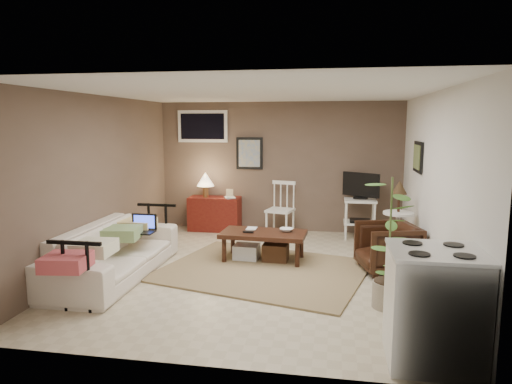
% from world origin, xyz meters
% --- Properties ---
extents(floor, '(5.00, 5.00, 0.00)m').
position_xyz_m(floor, '(0.00, 0.00, 0.00)').
color(floor, '#C1B293').
rests_on(floor, ground).
extents(art_back, '(0.50, 0.03, 0.60)m').
position_xyz_m(art_back, '(-0.55, 2.48, 1.45)').
color(art_back, black).
extents(art_right, '(0.03, 0.60, 0.45)m').
position_xyz_m(art_right, '(2.23, 1.05, 1.52)').
color(art_right, black).
extents(window, '(0.96, 0.03, 0.60)m').
position_xyz_m(window, '(-1.45, 2.48, 1.95)').
color(window, white).
extents(rug, '(3.09, 2.71, 0.03)m').
position_xyz_m(rug, '(0.10, 0.03, 0.01)').
color(rug, '#846B4D').
rests_on(rug, floor).
extents(coffee_table, '(1.25, 0.69, 0.46)m').
position_xyz_m(coffee_table, '(0.02, 0.49, 0.26)').
color(coffee_table, '#37190F').
rests_on(coffee_table, floor).
extents(sofa, '(0.68, 2.33, 0.91)m').
position_xyz_m(sofa, '(-1.80, -0.51, 0.46)').
color(sofa, white).
rests_on(sofa, floor).
extents(sofa_pillows, '(0.45, 2.22, 0.16)m').
position_xyz_m(sofa_pillows, '(-1.74, -0.78, 0.56)').
color(sofa_pillows, beige).
rests_on(sofa_pillows, sofa).
extents(sofa_end_rails, '(0.63, 2.33, 0.78)m').
position_xyz_m(sofa_end_rails, '(-1.67, -0.51, 0.39)').
color(sofa_end_rails, black).
rests_on(sofa_end_rails, floor).
extents(laptop, '(0.36, 0.26, 0.24)m').
position_xyz_m(laptop, '(-1.58, -0.11, 0.59)').
color(laptop, black).
rests_on(laptop, sofa).
extents(red_console, '(0.96, 0.42, 1.10)m').
position_xyz_m(red_console, '(-1.20, 2.26, 0.38)').
color(red_console, maroon).
rests_on(red_console, floor).
extents(spindle_chair, '(0.53, 0.53, 0.97)m').
position_xyz_m(spindle_chair, '(0.08, 2.10, 0.46)').
color(spindle_chair, white).
rests_on(spindle_chair, floor).
extents(tv_stand, '(0.61, 0.45, 1.16)m').
position_xyz_m(tv_stand, '(1.48, 2.12, 0.61)').
color(tv_stand, white).
rests_on(tv_stand, floor).
extents(side_table, '(0.44, 0.44, 1.18)m').
position_xyz_m(side_table, '(1.97, 0.93, 0.73)').
color(side_table, white).
rests_on(side_table, floor).
extents(armchair, '(0.84, 0.87, 0.74)m').
position_xyz_m(armchair, '(1.76, 0.29, 0.37)').
color(armchair, black).
rests_on(armchair, floor).
extents(potted_plant, '(0.37, 0.37, 1.47)m').
position_xyz_m(potted_plant, '(1.63, -0.96, 0.78)').
color(potted_plant, '#A19580').
rests_on(potted_plant, floor).
extents(stove, '(0.76, 0.71, 0.99)m').
position_xyz_m(stove, '(1.87, -2.09, 0.49)').
color(stove, silver).
rests_on(stove, floor).
extents(bowl, '(0.20, 0.05, 0.20)m').
position_xyz_m(bowl, '(0.35, 0.58, 0.54)').
color(bowl, '#37190F').
rests_on(bowl, coffee_table).
extents(book_table, '(0.15, 0.02, 0.21)m').
position_xyz_m(book_table, '(-0.25, 0.64, 0.54)').
color(book_table, '#37190F').
rests_on(book_table, coffee_table).
extents(book_console, '(0.18, 0.09, 0.25)m').
position_xyz_m(book_console, '(-0.95, 2.15, 0.76)').
color(book_console, '#37190F').
rests_on(book_console, red_console).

